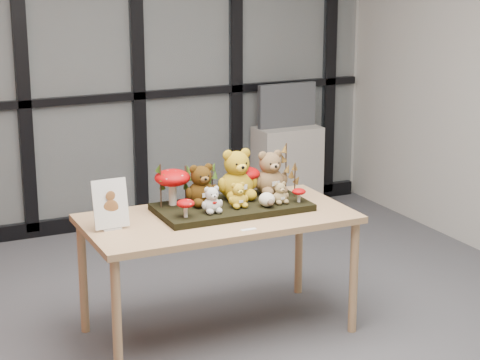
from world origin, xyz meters
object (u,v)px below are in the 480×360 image
mushroom_back_left (173,185)px  bear_brown_medium (201,182)px  bear_pooh_yellow (237,171)px  mushroom_front_left (186,207)px  mushroom_front_right (299,195)px  bear_tan_back (270,170)px  mushroom_back_right (246,180)px  bear_small_yellow (238,194)px  display_table (218,227)px  diorama_tray (232,207)px  bear_beige_small (280,192)px  bear_white_bow (212,198)px  monitor (287,105)px  cabinet (287,169)px  sign_holder (111,207)px  plush_cream_hedgehog (267,199)px

mushroom_back_left → bear_brown_medium: bearing=-22.2°
bear_pooh_yellow → mushroom_front_left: 0.47m
mushroom_front_right → bear_brown_medium: bearing=159.4°
bear_tan_back → mushroom_back_right: bear_tan_back is taller
bear_small_yellow → display_table: bearing=174.5°
display_table → mushroom_back_right: 0.38m
diorama_tray → bear_brown_medium: bear_brown_medium is taller
bear_small_yellow → mushroom_front_right: bearing=-8.7°
bear_small_yellow → mushroom_back_right: mushroom_back_right is taller
bear_small_yellow → bear_beige_small: bearing=-7.0°
bear_white_bow → mushroom_front_left: (-0.16, -0.02, -0.03)m
bear_beige_small → diorama_tray: bearing=159.0°
diorama_tray → monitor: size_ratio=1.69×
mushroom_back_right → mushroom_front_left: bearing=-153.0°
bear_white_bow → cabinet: size_ratio=0.23×
bear_pooh_yellow → sign_holder: 0.82m
sign_holder → cabinet: bearing=40.7°
display_table → plush_cream_hedgehog: bearing=-14.3°
diorama_tray → monitor: (1.41, 1.95, 0.17)m
bear_tan_back → monitor: size_ratio=0.56×
bear_pooh_yellow → mushroom_front_right: (0.30, -0.22, -0.12)m
plush_cream_hedgehog → cabinet: (1.25, 2.06, -0.44)m
mushroom_back_left → cabinet: mushroom_back_left is taller
diorama_tray → mushroom_front_left: bearing=-160.3°
display_table → monitor: (1.52, 2.01, 0.26)m
monitor → cabinet: bearing=-90.0°
bear_tan_back → bear_beige_small: bearing=-100.6°
bear_small_yellow → sign_holder: sign_holder is taller
mushroom_back_right → monitor: monitor is taller
bear_brown_medium → sign_holder: (-0.57, -0.11, -0.04)m
bear_white_bow → mushroom_back_right: 0.39m
mushroom_front_left → mushroom_front_right: mushroom_front_left is taller
display_table → mushroom_front_right: mushroom_front_right is taller
mushroom_back_left → sign_holder: bearing=-158.0°
bear_tan_back → mushroom_front_left: size_ratio=2.63×
mushroom_back_left → mushroom_front_left: 0.26m
mushroom_back_right → monitor: bearing=55.4°
bear_pooh_yellow → mushroom_back_left: bear_pooh_yellow is taller
bear_pooh_yellow → bear_brown_medium: 0.24m
mushroom_back_left → mushroom_front_left: mushroom_back_left is taller
mushroom_back_left → mushroom_front_right: bearing=-21.0°
mushroom_back_left → monitor: monitor is taller
bear_small_yellow → bear_white_bow: bear_white_bow is taller
bear_brown_medium → plush_cream_hedgehog: (0.32, -0.20, -0.09)m
bear_small_yellow → plush_cream_hedgehog: size_ratio=1.76×
mushroom_back_left → mushroom_front_right: mushroom_back_left is taller
bear_tan_back → mushroom_back_left: size_ratio=1.28×
diorama_tray → sign_holder: bearing=-176.9°
bear_beige_small → bear_small_yellow: bearing=173.0°
bear_tan_back → cabinet: bearing=59.2°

